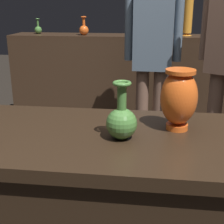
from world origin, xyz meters
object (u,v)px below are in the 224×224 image
Objects in this scene: shelf_vase_right at (188,18)px; shelf_vase_far_left at (38,29)px; visitor_center_back at (153,53)px; vase_tall_behind at (179,98)px; shelf_vase_left at (84,29)px; vase_centerpiece at (122,120)px; shelf_vase_center at (135,26)px.

shelf_vase_right is 2.20× the size of shelf_vase_far_left.
vase_tall_behind is at bearing 96.44° from visitor_center_back.
visitor_center_back is (-0.11, 1.43, -0.03)m from vase_tall_behind.
shelf_vase_far_left is (-1.56, 0.01, -0.12)m from shelf_vase_right.
shelf_vase_left is 0.94m from visitor_center_back.
visitor_center_back reaches higher than shelf_vase_left.
vase_tall_behind is 2.52m from shelf_vase_far_left.
vase_centerpiece is at bearing -150.63° from vase_tall_behind.
visitor_center_back is (0.11, 1.55, 0.04)m from vase_centerpiece.
visitor_center_back reaches higher than vase_centerpiece.
vase_centerpiece is 0.26m from vase_tall_behind.
shelf_vase_right is (0.22, 2.12, 0.22)m from vase_tall_behind.
shelf_vase_far_left is at bearing 122.10° from vase_tall_behind.
visitor_center_back is (-0.33, -0.69, -0.25)m from shelf_vase_right.
vase_tall_behind is at bearing -68.10° from shelf_vase_left.
shelf_vase_far_left reaches higher than vase_tall_behind.
shelf_vase_center is at bearing -73.00° from visitor_center_back.
vase_tall_behind is 0.16× the size of visitor_center_back.
visitor_center_back is (0.71, -0.60, -0.14)m from shelf_vase_left.
shelf_vase_center is (-0.52, -0.00, -0.08)m from shelf_vase_right.
shelf_vase_far_left is (-1.34, 2.13, 0.10)m from vase_tall_behind.
vase_centerpiece is 2.52m from shelf_vase_far_left.
shelf_vase_right reaches higher than shelf_vase_left.
vase_tall_behind is at bearing -95.98° from shelf_vase_right.
shelf_vase_right is at bearing 0.48° from shelf_vase_center.
shelf_vase_left is at bearing -10.74° from shelf_vase_far_left.
vase_centerpiece is 2.31m from shelf_vase_right.
shelf_vase_far_left is at bearing -27.82° from visitor_center_back.
shelf_vase_far_left is 1.10× the size of shelf_vase_center.
shelf_vase_right is at bearing 5.00° from shelf_vase_left.
shelf_vase_far_left is 1.04m from shelf_vase_center.
vase_centerpiece is 1.56× the size of shelf_vase_center.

